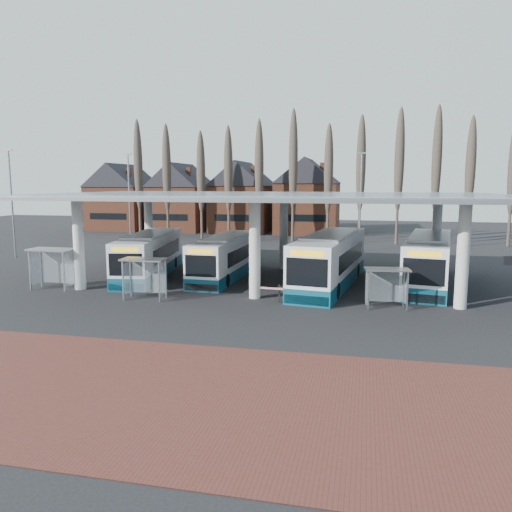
% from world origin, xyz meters
% --- Properties ---
extents(ground, '(140.00, 140.00, 0.00)m').
position_xyz_m(ground, '(0.00, 0.00, 0.00)').
color(ground, black).
rests_on(ground, ground).
extents(brick_strip, '(70.00, 10.00, 0.03)m').
position_xyz_m(brick_strip, '(0.00, -12.00, 0.01)').
color(brick_strip, '#552722').
rests_on(brick_strip, ground).
extents(station_canopy, '(32.00, 16.00, 6.34)m').
position_xyz_m(station_canopy, '(0.00, 8.00, 5.68)').
color(station_canopy, '#BBBAB6').
rests_on(station_canopy, ground).
extents(poplar_row, '(45.10, 1.10, 14.50)m').
position_xyz_m(poplar_row, '(0.00, 33.00, 8.78)').
color(poplar_row, '#473D33').
rests_on(poplar_row, ground).
extents(townhouse_row, '(36.80, 10.30, 12.25)m').
position_xyz_m(townhouse_row, '(-15.75, 44.00, 5.94)').
color(townhouse_row, brown).
rests_on(townhouse_row, ground).
extents(lamp_post_a, '(0.80, 0.16, 10.17)m').
position_xyz_m(lamp_post_a, '(-18.00, 22.00, 5.34)').
color(lamp_post_a, slate).
rests_on(lamp_post_a, ground).
extents(lamp_post_b, '(0.80, 0.16, 10.17)m').
position_xyz_m(lamp_post_b, '(6.00, 26.00, 5.34)').
color(lamp_post_b, slate).
rests_on(lamp_post_b, ground).
extents(lamp_post_d, '(0.80, 0.16, 10.17)m').
position_xyz_m(lamp_post_d, '(-26.00, 14.00, 5.34)').
color(lamp_post_d, slate).
rests_on(lamp_post_d, ground).
extents(bus_0, '(4.44, 12.12, 3.30)m').
position_xyz_m(bus_0, '(-9.53, 8.19, 1.55)').
color(bus_0, silver).
rests_on(bus_0, ground).
extents(bus_1, '(2.65, 11.41, 3.16)m').
position_xyz_m(bus_1, '(-3.65, 8.99, 1.49)').
color(bus_1, silver).
rests_on(bus_1, ground).
extents(bus_2, '(4.54, 13.38, 3.65)m').
position_xyz_m(bus_2, '(4.28, 7.52, 1.72)').
color(bus_2, silver).
rests_on(bus_2, ground).
extents(bus_3, '(4.64, 12.94, 3.52)m').
position_xyz_m(bus_3, '(10.98, 9.23, 1.66)').
color(bus_3, silver).
rests_on(bus_3, ground).
extents(shelter_0, '(2.97, 1.50, 2.75)m').
position_xyz_m(shelter_0, '(-13.81, 2.23, 2.00)').
color(shelter_0, gray).
rests_on(shelter_0, ground).
extents(shelter_1, '(2.75, 1.42, 2.52)m').
position_xyz_m(shelter_1, '(-6.54, 0.90, 1.83)').
color(shelter_1, gray).
rests_on(shelter_1, ground).
extents(shelter_2, '(2.62, 1.55, 2.30)m').
position_xyz_m(shelter_2, '(7.86, 1.74, 1.67)').
color(shelter_2, gray).
rests_on(shelter_2, ground).
extents(barrier, '(2.15, 0.66, 1.07)m').
position_xyz_m(barrier, '(1.68, 1.35, 0.83)').
color(barrier, black).
rests_on(barrier, ground).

